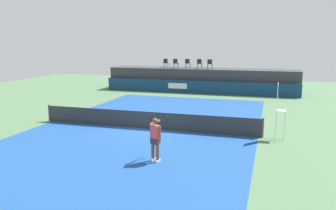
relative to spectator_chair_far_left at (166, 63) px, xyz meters
The scene contains 15 objects.
ground_plane 12.79m from the spectator_chair_far_left, 73.74° to the right, with size 48.00×48.00×0.00m, color #4C704C.
court_inner 15.64m from the spectator_chair_far_left, 76.87° to the right, with size 12.00×22.00×0.00m, color #1C478C.
sponsor_wall 4.34m from the spectator_chair_far_left, 23.31° to the right, with size 18.00×0.22×1.20m.
spectator_platform 3.86m from the spectator_chair_far_left, ahead, with size 18.00×2.80×2.20m, color #38383D.
spectator_chair_far_left is the anchor object (origin of this frame).
spectator_chair_left 0.98m from the spectator_chair_far_left, ahead, with size 0.47×0.47×0.89m.
spectator_chair_center 2.12m from the spectator_chair_far_left, 11.62° to the left, with size 0.47×0.47×0.89m.
spectator_chair_right 3.30m from the spectator_chair_far_left, ahead, with size 0.44×0.44×0.89m.
spectator_chair_far_right 4.31m from the spectator_chair_far_left, ahead, with size 0.46×0.46×0.89m.
umpire_chair 18.29m from the spectator_chair_far_left, 55.26° to the right, with size 0.46×0.46×2.76m.
tennis_net 15.57m from the spectator_chair_far_left, 76.87° to the right, with size 12.40×0.02×0.95m, color #2D2D2D.
net_post_near 15.40m from the spectator_chair_far_left, 100.20° to the right, with size 0.10×0.10×1.00m, color #4C4C51.
net_post_far 18.00m from the spectator_chair_far_left, 57.12° to the right, with size 0.10×0.10×1.00m, color #4C4C51.
tennis_player 20.66m from the spectator_chair_far_left, 73.89° to the right, with size 0.55×1.25×1.77m.
tennis_ball 11.65m from the spectator_chair_far_left, 73.05° to the right, with size 0.07×0.07×0.07m, color #D8EA33.
Camera 1 is at (6.49, -17.08, 4.69)m, focal length 36.45 mm.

